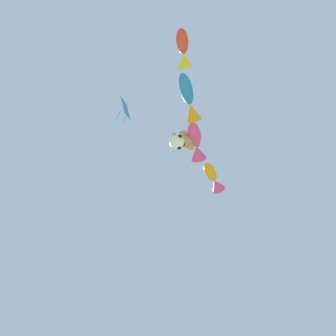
# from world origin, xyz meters

# --- Properties ---
(teddy_bear_kite) EXTENTS (1.65, 0.73, 1.68)m
(teddy_bear_kite) POSITION_xyz_m (1.39, 4.55, 11.90)
(teddy_bear_kite) COLOR tan
(soccer_ball_kite) EXTENTS (0.78, 0.78, 0.72)m
(soccer_ball_kite) POSITION_xyz_m (0.72, 4.34, 10.68)
(soccer_ball_kite) COLOR white
(fish_kite_tangerine) EXTENTS (1.98, 1.79, 0.74)m
(fish_kite_tangerine) POSITION_xyz_m (3.85, 6.03, 11.60)
(fish_kite_tangerine) COLOR orange
(fish_kite_magenta) EXTENTS (1.89, 2.19, 0.85)m
(fish_kite_magenta) POSITION_xyz_m (1.96, 4.52, 11.81)
(fish_kite_magenta) COLOR #E53F9E
(fish_kite_cobalt) EXTENTS (1.93, 2.10, 0.71)m
(fish_kite_cobalt) POSITION_xyz_m (0.54, 2.52, 11.39)
(fish_kite_cobalt) COLOR blue
(fish_kite_crimson) EXTENTS (1.31, 1.60, 0.65)m
(fish_kite_crimson) POSITION_xyz_m (-0.53, 0.81, 12.02)
(fish_kite_crimson) COLOR red
(diamond_kite) EXTENTS (0.97, 1.16, 2.96)m
(diamond_kite) POSITION_xyz_m (-2.17, 4.86, 13.56)
(diamond_kite) COLOR blue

